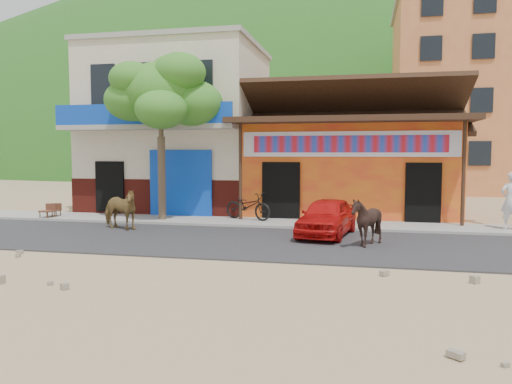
# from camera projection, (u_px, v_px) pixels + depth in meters

# --- Properties ---
(ground) EXTENTS (120.00, 120.00, 0.00)m
(ground) POSITION_uv_depth(u_px,v_px,m) (248.00, 262.00, 11.61)
(ground) COLOR #9E825B
(ground) RESTS_ON ground
(road) EXTENTS (60.00, 5.00, 0.04)m
(road) POSITION_uv_depth(u_px,v_px,m) (269.00, 242.00, 14.04)
(road) COLOR #28282B
(road) RESTS_ON ground
(sidewalk) EXTENTS (60.00, 2.00, 0.12)m
(sidewalk) POSITION_uv_depth(u_px,v_px,m) (288.00, 224.00, 17.45)
(sidewalk) COLOR gray
(sidewalk) RESTS_ON ground
(dance_club) EXTENTS (8.00, 6.00, 3.60)m
(dance_club) POSITION_uv_depth(u_px,v_px,m) (350.00, 170.00, 20.78)
(dance_club) COLOR orange
(dance_club) RESTS_ON ground
(cafe_building) EXTENTS (7.00, 6.00, 7.00)m
(cafe_building) POSITION_uv_depth(u_px,v_px,m) (180.00, 131.00, 22.24)
(cafe_building) COLOR beige
(cafe_building) RESTS_ON ground
(apartment_front) EXTENTS (9.00, 9.00, 12.00)m
(apartment_front) POSITION_uv_depth(u_px,v_px,m) (466.00, 100.00, 32.58)
(apartment_front) COLOR #CC723F
(apartment_front) RESTS_ON ground
(hillside) EXTENTS (100.00, 40.00, 24.00)m
(hillside) POSITION_uv_depth(u_px,v_px,m) (350.00, 93.00, 78.82)
(hillside) COLOR #194C14
(hillside) RESTS_ON ground
(tree) EXTENTS (3.00, 3.00, 6.00)m
(tree) POSITION_uv_depth(u_px,v_px,m) (161.00, 137.00, 17.99)
(tree) COLOR #2D721E
(tree) RESTS_ON sidewalk
(cow_tan) EXTENTS (1.73, 1.17, 1.34)m
(cow_tan) POSITION_uv_depth(u_px,v_px,m) (119.00, 209.00, 16.25)
(cow_tan) COLOR olive
(cow_tan) RESTS_ON road
(cow_dark) EXTENTS (1.49, 1.41, 1.32)m
(cow_dark) POSITION_uv_depth(u_px,v_px,m) (366.00, 222.00, 13.32)
(cow_dark) COLOR black
(cow_dark) RESTS_ON road
(red_car) EXTENTS (1.87, 3.53, 1.14)m
(red_car) POSITION_uv_depth(u_px,v_px,m) (327.00, 217.00, 15.07)
(red_car) COLOR red
(red_car) RESTS_ON road
(scooter) EXTENTS (2.01, 1.28, 1.00)m
(scooter) POSITION_uv_depth(u_px,v_px,m) (248.00, 206.00, 18.04)
(scooter) COLOR black
(scooter) RESTS_ON sidewalk
(pedestrian) EXTENTS (0.74, 0.56, 1.83)m
(pedestrian) POSITION_uv_depth(u_px,v_px,m) (511.00, 200.00, 15.74)
(pedestrian) COLOR white
(pedestrian) RESTS_ON sidewalk
(cafe_chair_left) EXTENTS (0.50, 0.50, 0.95)m
(cafe_chair_left) POSITION_uv_depth(u_px,v_px,m) (47.00, 205.00, 18.64)
(cafe_chair_left) COLOR #512D1B
(cafe_chair_left) RESTS_ON sidewalk
(cafe_chair_right) EXTENTS (0.47, 0.47, 0.90)m
(cafe_chair_right) POSITION_uv_depth(u_px,v_px,m) (54.00, 204.00, 19.06)
(cafe_chair_right) COLOR #462717
(cafe_chair_right) RESTS_ON sidewalk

